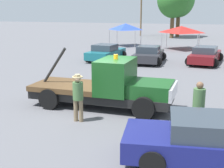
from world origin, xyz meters
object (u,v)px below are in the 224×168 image
Objects in this scene: parked_car_maroon at (205,55)px; utility_pole at (141,8)px; canopy_tent_blue at (126,27)px; parked_car_charcoal at (149,55)px; parked_car_teal at (106,53)px; foreground_car at (218,142)px; canopy_tent_red at (182,29)px; traffic_cone at (159,89)px; tow_truck at (109,87)px; person_near_truck at (199,104)px; person_at_hood at (78,94)px.

parked_car_maroon is 26.23m from utility_pole.
parked_car_charcoal is at bearing -65.65° from canopy_tent_blue.
parked_car_charcoal is (3.59, -0.09, -0.00)m from parked_car_teal.
foreground_car is 1.24× the size of parked_car_charcoal.
canopy_tent_blue is 0.85× the size of canopy_tent_red.
traffic_cone is (-2.70, 6.75, -0.40)m from foreground_car.
canopy_tent_red is 18.49m from traffic_cone.
tow_truck reaches higher than traffic_cone.
person_near_truck is (3.74, -1.76, 0.12)m from tow_truck.
person_near_truck is 23.22m from canopy_tent_red.
parked_car_charcoal is at bearing 110.67° from parked_car_maroon.
canopy_tent_blue reaches higher than parked_car_maroon.
foreground_car is 16.79m from parked_car_maroon.
utility_pole is (-6.24, 24.81, 3.69)m from parked_car_charcoal.
person_at_hood is 15.42m from parked_car_maroon.
person_at_hood is 0.41× the size of parked_car_teal.
canopy_tent_red reaches higher than person_at_hood.
canopy_tent_red is (5.13, 9.31, 1.43)m from parked_car_teal.
utility_pole is at bearing 97.31° from foreground_car.
person_at_hood is at bearing 171.26° from parked_car_maroon.
canopy_tent_blue is at bearing 168.66° from canopy_tent_red.
canopy_tent_blue is 6.50m from canopy_tent_red.
traffic_cone is 35.10m from utility_pole.
utility_pole reaches higher than tow_truck.
parked_car_charcoal is 1.44× the size of canopy_tent_blue.
tow_truck is 1.22× the size of parked_car_maroon.
foreground_car is 2.24m from person_near_truck.
parked_car_teal is (-3.68, 13.89, -0.42)m from person_at_hood.
canopy_tent_blue reaches higher than foreground_car.
parked_car_maroon is 0.62× the size of utility_pole.
foreground_car is at bearing -74.44° from utility_pole.
parked_car_charcoal is 9.29m from traffic_cone.
tow_truck is 11.20× the size of traffic_cone.
canopy_tent_red is at bearing -11.40° from parked_car_charcoal.
person_at_hood reaches higher than parked_car_charcoal.
person_near_truck is at bearing 91.17° from person_at_hood.
canopy_tent_blue is at bearing 50.07° from parked_car_maroon.
person_at_hood is at bearing -115.05° from traffic_cone.
parked_car_charcoal is at bearing -143.36° from person_near_truck.
parked_car_teal is at bearing -83.87° from utility_pole.
foreground_car is 5.33m from person_at_hood.
foreground_car is at bearing -68.23° from traffic_cone.
traffic_cone is at bearing -75.73° from utility_pole.
utility_pole is at bearing -145.81° from person_near_truck.
canopy_tent_red is at bearing 92.53° from traffic_cone.
person_at_hood is at bearing -160.03° from parked_car_teal.
parked_car_charcoal is at bearing 104.67° from traffic_cone.
parked_car_charcoal is 9.63m from canopy_tent_red.
traffic_cone is at bearing -137.36° from person_near_truck.
parked_car_charcoal is at bearing -75.87° from utility_pole.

